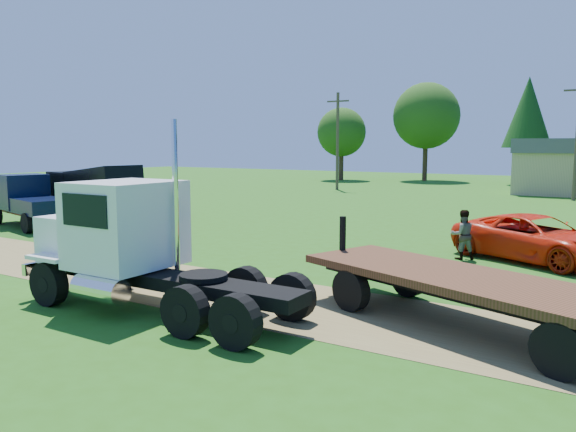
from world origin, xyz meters
The scene contains 11 objects.
ground centered at (0.00, 0.00, 0.00)m, with size 140.00×140.00×0.00m, color #275A13.
dirt_track centered at (0.00, 0.00, 0.01)m, with size 120.00×4.20×0.01m, color brown.
white_semi_tractor centered at (-0.79, -2.33, 1.63)m, with size 7.93×2.85×4.77m.
black_dump_truck centered at (-14.23, 7.17, 1.74)m, with size 7.44×3.07×3.16m.
navy_truck centered at (-16.24, 4.92, 1.35)m, with size 6.22×3.34×2.65m.
orange_pickup centered at (7.20, 9.33, 0.83)m, with size 2.74×5.95×1.65m, color red.
flatbed_trailer centered at (7.11, 0.44, 0.92)m, with size 8.78×5.21×2.16m.
spectator_a centered at (-3.46, -0.53, 0.90)m, with size 0.66×0.43×1.80m, color #999999.
spectator_b centered at (4.86, 8.27, 0.91)m, with size 0.88×0.69×1.81m, color #999999.
tan_shed centered at (4.00, 40.00, 2.42)m, with size 6.20×5.40×4.70m.
tree_row centered at (4.03, 50.71, 6.91)m, with size 53.56×13.55×11.43m.
Camera 1 is at (10.21, -12.12, 4.11)m, focal length 35.00 mm.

